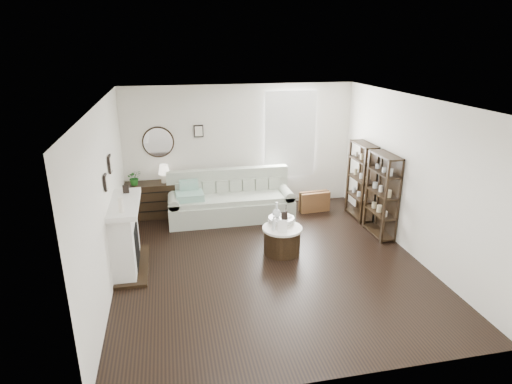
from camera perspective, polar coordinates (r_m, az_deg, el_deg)
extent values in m
plane|color=black|center=(7.35, 1.76, -9.29)|extent=(5.50, 5.50, 0.00)
plane|color=white|center=(6.51, 2.01, 12.07)|extent=(5.50, 5.50, 0.00)
plane|color=white|center=(9.40, -2.07, 5.98)|extent=(5.00, 0.00, 5.00)
plane|color=white|center=(4.41, 10.40, -10.52)|extent=(5.00, 0.00, 5.00)
plane|color=white|center=(6.71, -19.37, -0.70)|extent=(0.00, 5.50, 5.50)
plane|color=white|center=(7.77, 20.12, 1.89)|extent=(0.00, 5.50, 5.50)
cube|color=white|center=(9.57, 4.50, 7.70)|extent=(1.00, 0.02, 1.80)
cube|color=white|center=(9.52, 4.60, 7.63)|extent=(1.15, 0.02, 1.90)
cylinder|color=silver|center=(9.21, -12.91, 6.49)|extent=(0.60, 0.03, 0.60)
cube|color=black|center=(9.19, -7.66, 8.05)|extent=(0.20, 0.03, 0.26)
cube|color=white|center=(7.26, -17.07, -5.76)|extent=(0.34, 1.20, 1.10)
cube|color=black|center=(7.32, -16.72, -6.81)|extent=(0.30, 0.65, 0.70)
cube|color=white|center=(7.04, -17.12, -1.52)|extent=(0.44, 1.35, 0.08)
cube|color=black|center=(7.48, -16.06, -9.37)|extent=(0.50, 1.40, 0.05)
cylinder|color=white|center=(6.57, -17.55, -1.67)|extent=(0.08, 0.08, 0.22)
cube|color=black|center=(7.38, -16.96, 0.37)|extent=(0.10, 0.03, 0.14)
cube|color=black|center=(6.58, -19.40, 1.22)|extent=(0.03, 0.18, 0.24)
cube|color=black|center=(7.17, -18.90, 3.56)|extent=(0.03, 0.22, 0.28)
cube|color=black|center=(9.14, 13.86, 1.43)|extent=(0.30, 0.80, 1.60)
cylinder|color=#CCBA8C|center=(9.01, 14.27, -0.75)|extent=(0.08, 0.08, 0.11)
cylinder|color=#CCBA8C|center=(9.22, 13.61, -0.23)|extent=(0.08, 0.08, 0.11)
cylinder|color=#CCBA8C|center=(9.43, 12.98, 0.27)|extent=(0.08, 0.08, 0.11)
cylinder|color=#CCBA8C|center=(8.88, 14.48, 1.67)|extent=(0.08, 0.08, 0.11)
cylinder|color=#CCBA8C|center=(9.09, 13.81, 2.14)|extent=(0.08, 0.08, 0.11)
cylinder|color=#CCBA8C|center=(9.31, 13.16, 2.59)|extent=(0.08, 0.08, 0.11)
cylinder|color=#CCBA8C|center=(8.77, 14.70, 4.16)|extent=(0.08, 0.08, 0.11)
cylinder|color=#CCBA8C|center=(8.99, 14.01, 4.58)|extent=(0.08, 0.08, 0.11)
cylinder|color=#CCBA8C|center=(9.21, 13.35, 4.98)|extent=(0.08, 0.08, 0.11)
cube|color=black|center=(8.38, 16.44, -0.43)|extent=(0.30, 0.80, 1.60)
cylinder|color=#CCBA8C|center=(8.26, 16.93, -2.85)|extent=(0.08, 0.08, 0.11)
cylinder|color=#CCBA8C|center=(8.47, 16.14, -2.23)|extent=(0.08, 0.08, 0.11)
cylinder|color=#CCBA8C|center=(8.67, 15.39, -1.64)|extent=(0.08, 0.08, 0.11)
cylinder|color=#CCBA8C|center=(8.13, 17.20, -0.23)|extent=(0.08, 0.08, 0.11)
cylinder|color=#CCBA8C|center=(8.33, 16.40, 0.33)|extent=(0.08, 0.08, 0.11)
cylinder|color=#CCBA8C|center=(8.54, 15.63, 0.87)|extent=(0.08, 0.08, 0.11)
cylinder|color=#CCBA8C|center=(8.01, 17.48, 2.47)|extent=(0.08, 0.08, 0.11)
cylinder|color=#CCBA8C|center=(8.22, 16.66, 2.97)|extent=(0.08, 0.08, 0.11)
cylinder|color=#CCBA8C|center=(8.43, 15.87, 3.45)|extent=(0.08, 0.08, 0.11)
cube|color=#B0BAA6|center=(8.99, -3.36, -2.33)|extent=(2.58, 0.89, 0.42)
cube|color=#B0BAA6|center=(8.87, -3.37, -0.85)|extent=(2.23, 0.71, 0.10)
cube|color=#B0BAA6|center=(9.18, -3.74, 0.76)|extent=(2.58, 0.20, 0.79)
cube|color=#B0BAA6|center=(8.89, -10.85, -2.56)|extent=(0.22, 0.84, 0.52)
cube|color=#B0BAA6|center=(9.20, 3.85, -1.49)|extent=(0.22, 0.84, 0.52)
cube|color=#289560|center=(8.74, -8.84, -0.54)|extent=(0.57, 0.47, 0.14)
cube|color=brown|center=(9.47, 7.78, -1.27)|extent=(0.67, 0.27, 0.44)
cube|color=black|center=(9.30, -13.90, -1.04)|extent=(1.12, 0.46, 0.74)
cube|color=black|center=(9.14, -13.85, -2.54)|extent=(1.07, 0.01, 0.02)
cube|color=black|center=(9.06, -13.95, -1.34)|extent=(1.07, 0.01, 0.02)
cube|color=black|center=(8.99, -14.06, -0.12)|extent=(1.07, 0.01, 0.01)
imported|color=#1E601B|center=(9.11, -15.92, 1.86)|extent=(0.34, 0.31, 0.31)
cylinder|color=black|center=(7.57, 3.49, -6.54)|extent=(0.64, 0.64, 0.45)
cylinder|color=white|center=(7.47, 3.53, -4.87)|extent=(0.70, 0.70, 0.04)
cylinder|color=silver|center=(7.65, 3.39, -3.49)|extent=(0.47, 0.47, 0.03)
cylinder|color=white|center=(7.67, 3.39, -3.77)|extent=(0.48, 0.48, 0.02)
cylinder|color=white|center=(7.77, 3.35, -5.46)|extent=(0.04, 0.04, 0.54)
cylinder|color=silver|center=(7.30, 2.38, -4.13)|extent=(0.06, 0.06, 0.27)
cube|color=white|center=(7.25, 3.53, -4.57)|extent=(0.16, 0.09, 0.21)
cube|color=black|center=(7.51, 3.80, -3.20)|extent=(0.12, 0.06, 0.15)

